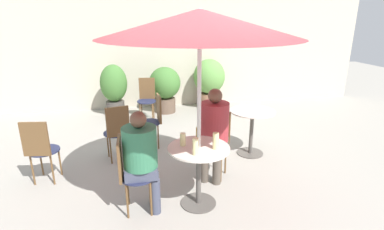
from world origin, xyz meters
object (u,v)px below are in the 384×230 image
at_px(potted_plant_2, 209,80).
at_px(beer_glass_0, 183,139).
at_px(bistro_chair_5, 40,147).
at_px(bistro_chair_0, 217,138).
at_px(potted_plant_1, 165,87).
at_px(cafe_table_near, 199,163).
at_px(bistro_chair_3, 154,117).
at_px(beer_glass_2, 216,141).
at_px(bistro_chair_2, 117,129).
at_px(seated_person_1, 142,154).
at_px(potted_plant_0, 114,87).
at_px(umbrella, 200,24).
at_px(seated_person_0, 214,128).
at_px(bistro_chair_4, 147,96).
at_px(bistro_chair_1, 129,169).
at_px(beer_glass_3, 198,134).
at_px(cafe_table_far, 252,122).
at_px(beer_glass_1, 195,146).

bearing_deg(potted_plant_2, beer_glass_0, -108.36).
height_order(bistro_chair_5, beer_glass_0, bistro_chair_5).
relative_size(bistro_chair_0, potted_plant_1, 0.85).
distance_m(cafe_table_near, bistro_chair_3, 1.80).
bearing_deg(bistro_chair_0, beer_glass_2, -76.14).
bearing_deg(bistro_chair_2, seated_person_1, 90.63).
bearing_deg(potted_plant_1, potted_plant_0, -178.32).
bearing_deg(seated_person_1, bistro_chair_5, 57.65).
bearing_deg(umbrella, bistro_chair_5, 156.48).
xyz_separation_m(seated_person_0, seated_person_1, (-0.95, -0.54, -0.04)).
bearing_deg(beer_glass_0, bistro_chair_4, 94.91).
bearing_deg(cafe_table_near, seated_person_0, 59.48).
relative_size(bistro_chair_1, bistro_chair_3, 1.00).
distance_m(bistro_chair_2, beer_glass_3, 1.52).
height_order(seated_person_0, seated_person_1, seated_person_0).
xyz_separation_m(seated_person_1, beer_glass_3, (0.66, 0.18, 0.11)).
xyz_separation_m(potted_plant_1, umbrella, (-0.00, -3.67, 1.44)).
bearing_deg(cafe_table_far, seated_person_0, -141.11).
height_order(beer_glass_1, potted_plant_2, potted_plant_2).
height_order(beer_glass_3, potted_plant_1, potted_plant_1).
distance_m(bistro_chair_1, bistro_chair_2, 1.30).
bearing_deg(beer_glass_2, cafe_table_far, 53.19).
bearing_deg(beer_glass_1, beer_glass_3, 73.20).
relative_size(cafe_table_far, beer_glass_1, 3.88).
height_order(cafe_table_far, beer_glass_2, beer_glass_2).
xyz_separation_m(bistro_chair_0, potted_plant_1, (-0.39, 3.00, 0.07)).
xyz_separation_m(bistro_chair_2, beer_glass_3, (0.99, -1.11, 0.28)).
xyz_separation_m(bistro_chair_3, beer_glass_0, (0.21, -1.68, 0.27)).
bearing_deg(potted_plant_1, potted_plant_2, 8.42).
height_order(bistro_chair_3, beer_glass_1, beer_glass_1).
bearing_deg(bistro_chair_3, bistro_chair_0, 30.84).
bearing_deg(beer_glass_1, bistro_chair_4, 96.08).
bearing_deg(seated_person_1, beer_glass_0, -79.34).
bearing_deg(bistro_chair_0, bistro_chair_2, -174.43).
relative_size(bistro_chair_4, beer_glass_1, 4.77).
bearing_deg(bistro_chair_4, bistro_chair_0, -62.53).
relative_size(bistro_chair_1, potted_plant_1, 0.85).
bearing_deg(cafe_table_far, bistro_chair_5, -173.33).
height_order(cafe_table_near, beer_glass_2, beer_glass_2).
height_order(bistro_chair_0, beer_glass_2, beer_glass_2).
xyz_separation_m(seated_person_0, beer_glass_2, (-0.15, -0.61, 0.09)).
xyz_separation_m(cafe_table_far, umbrella, (-1.11, -1.18, 1.51)).
bearing_deg(bistro_chair_2, cafe_table_near, 112.82).
xyz_separation_m(cafe_table_far, beer_glass_1, (-1.18, -1.35, 0.29)).
height_order(bistro_chair_2, seated_person_0, seated_person_0).
height_order(seated_person_1, umbrella, umbrella).
height_order(bistro_chair_5, potted_plant_0, potted_plant_0).
relative_size(beer_glass_3, potted_plant_2, 0.14).
bearing_deg(bistro_chair_0, bistro_chair_5, -153.39).
bearing_deg(seated_person_1, potted_plant_2, -23.53).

